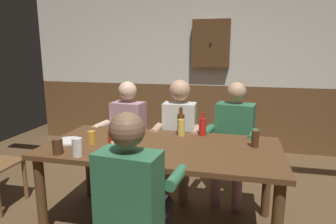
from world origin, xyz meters
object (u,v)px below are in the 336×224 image
pint_glass_0 (77,147)px  wall_dart_cabinet (211,43)px  person_3 (135,194)px  pint_glass_3 (255,139)px  person_0 (126,130)px  bottle_0 (203,126)px  bottle_1 (181,123)px  dining_table (162,156)px  pint_glass_2 (58,146)px  plate_0 (68,141)px  plate_1 (113,158)px  pint_glass_5 (119,124)px  pint_glass_1 (92,138)px  bottle_3 (122,129)px  pint_glass_4 (181,128)px  bottle_2 (112,137)px  person_1 (178,132)px  table_candle (113,147)px  person_2 (233,136)px

pint_glass_0 → wall_dart_cabinet: size_ratio=0.21×
person_3 → pint_glass_3: (0.76, 0.85, 0.17)m
person_0 → pint_glass_0: (0.05, -1.11, 0.17)m
bottle_0 → bottle_1: (-0.22, 0.04, 0.02)m
dining_table → pint_glass_2: size_ratio=16.16×
plate_0 → person_0: bearing=74.3°
plate_1 → pint_glass_5: 0.78m
plate_0 → pint_glass_3: pint_glass_3 is taller
person_3 → pint_glass_1: size_ratio=10.78×
person_3 → pint_glass_0: person_3 is taller
plate_1 → pint_glass_3: (1.04, 0.54, 0.06)m
bottle_3 → pint_glass_4: size_ratio=1.55×
plate_1 → bottle_2: (-0.13, 0.29, 0.07)m
pint_glass_0 → pint_glass_3: same height
pint_glass_3 → wall_dart_cabinet: bearing=105.6°
bottle_1 → pint_glass_4: bearing=-77.1°
bottle_1 → bottle_2: bearing=-132.0°
person_1 → plate_1: 1.16m
table_candle → pint_glass_3: 1.17m
table_candle → pint_glass_2: bearing=-158.1°
pint_glass_2 → person_3: bearing=-22.9°
person_3 → pint_glass_2: 0.82m
table_candle → bottle_2: bottle_2 is taller
pint_glass_0 → person_0: bearing=92.4°
person_0 → bottle_0: person_0 is taller
person_3 → bottle_3: 0.95m
bottle_1 → bottle_3: bottle_1 is taller
person_3 → plate_1: bearing=138.2°
pint_glass_1 → pint_glass_5: bearing=80.1°
plate_0 → person_1: bearing=44.1°
person_1 → wall_dart_cabinet: 1.83m
person_0 → bottle_1: 0.77m
person_0 → table_candle: size_ratio=15.24×
pint_glass_5 → bottle_0: bearing=3.7°
dining_table → bottle_0: size_ratio=9.12×
wall_dart_cabinet → person_1: bearing=-96.6°
bottle_3 → pint_glass_3: (1.18, 0.01, -0.01)m
person_3 → bottle_1: size_ratio=4.78×
bottle_3 → pint_glass_2: bottle_3 is taller
person_0 → pint_glass_5: size_ratio=8.50×
plate_1 → pint_glass_3: size_ratio=1.85×
table_candle → pint_glass_5: 0.60m
bottle_2 → pint_glass_0: (-0.16, -0.29, -0.01)m
person_1 → plate_0: bearing=41.7°
person_2 → pint_glass_4: (-0.48, -0.39, 0.16)m
bottle_0 → dining_table: bearing=-128.0°
pint_glass_3 → bottle_0: bearing=152.5°
person_2 → plate_1: 1.42m
person_1 → pint_glass_0: 1.26m
table_candle → bottle_3: size_ratio=0.33×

